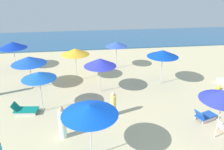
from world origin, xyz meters
TOP-DOWN VIEW (x-y plane):
  - ocean at (0.00, 24.96)m, footprint 60.00×10.08m
  - umbrella_0 at (1.85, 10.43)m, footprint 2.30×2.30m
  - umbrella_1 at (-3.75, 3.33)m, footprint 2.41×2.41m
  - umbrella_3 at (-2.79, 9.65)m, footprint 2.21×2.21m
  - umbrella_4 at (-6.45, 7.53)m, footprint 1.97×1.97m
  - lounge_chair_4_0 at (-7.51, 7.40)m, footprint 1.52×0.82m
  - umbrella_5 at (-7.68, 10.90)m, footprint 2.44×2.44m
  - umbrella_6 at (2.48, 3.82)m, footprint 2.19×2.19m
  - lounge_chair_6_1 at (2.69, 5.31)m, footprint 1.42×1.02m
  - umbrella_7 at (-1.00, 14.15)m, footprint 1.91×1.91m
  - umbrella_8 at (-4.47, 11.92)m, footprint 2.13×2.13m
  - umbrella_9 at (-9.83, 15.12)m, footprint 2.36×2.36m
  - beachgoer_0 at (-5.08, 4.85)m, footprint 0.51×0.51m
  - beachgoer_4 at (-2.32, 6.53)m, footprint 0.47×0.47m
  - beach_ball_0 at (5.64, 8.82)m, footprint 0.30×0.30m
  - cooler_box_1 at (6.44, 9.89)m, footprint 0.64×0.56m

SIDE VIEW (x-z plane):
  - ocean at x=0.00m, z-range 0.00..0.12m
  - beach_ball_0 at x=5.64m, z-range 0.00..0.30m
  - cooler_box_1 at x=6.44m, z-range 0.00..0.37m
  - lounge_chair_4_0 at x=-7.51m, z-range -0.08..0.57m
  - lounge_chair_6_1 at x=2.69m, z-range -0.10..0.64m
  - beachgoer_4 at x=-2.32m, z-range -0.06..1.42m
  - beachgoer_0 at x=-5.08m, z-range -0.06..1.68m
  - umbrella_5 at x=-7.68m, z-range 0.94..3.35m
  - umbrella_9 at x=-9.83m, z-range 0.95..3.38m
  - umbrella_7 at x=-1.00m, z-range 0.99..3.38m
  - umbrella_3 at x=-2.79m, z-range 0.96..3.43m
  - umbrella_8 at x=-4.47m, z-range 1.04..3.60m
  - umbrella_4 at x=-6.45m, z-range 1.06..3.60m
  - umbrella_6 at x=2.48m, z-range 1.07..3.69m
  - umbrella_0 at x=1.85m, z-range 1.07..3.69m
  - umbrella_1 at x=-3.75m, z-range 1.09..3.72m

